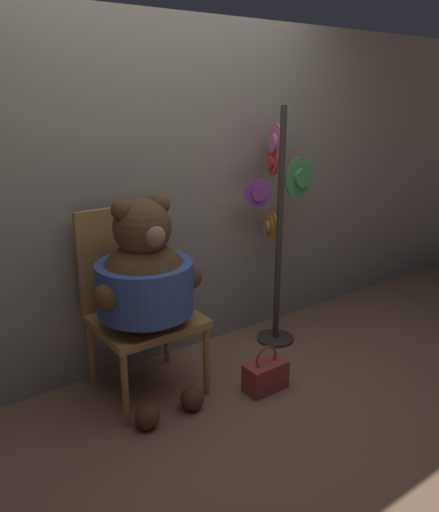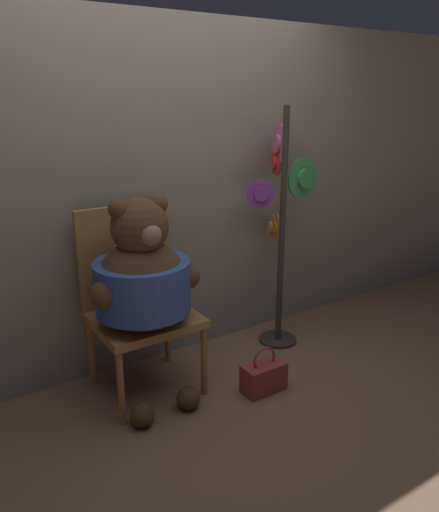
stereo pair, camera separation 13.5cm
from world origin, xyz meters
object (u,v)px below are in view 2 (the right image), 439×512
chair (136,296)px  handbag_on_ground (264,376)px  teddy_bear (143,280)px  hat_display_rack (282,215)px

chair → handbag_on_ground: 0.94m
handbag_on_ground → teddy_bear: bearing=152.8°
hat_display_rack → teddy_bear: bearing=-170.2°
chair → hat_display_rack: hat_display_rack is taller
teddy_bear → hat_display_rack: (1.18, 0.20, 0.19)m
chair → teddy_bear: 0.26m
chair → teddy_bear: size_ratio=0.91×
hat_display_rack → handbag_on_ground: (-0.55, -0.53, -0.86)m
teddy_bear → hat_display_rack: bearing=9.8°
teddy_bear → handbag_on_ground: 0.98m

